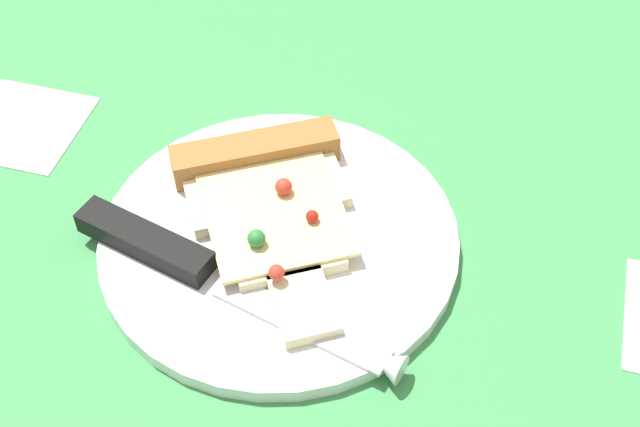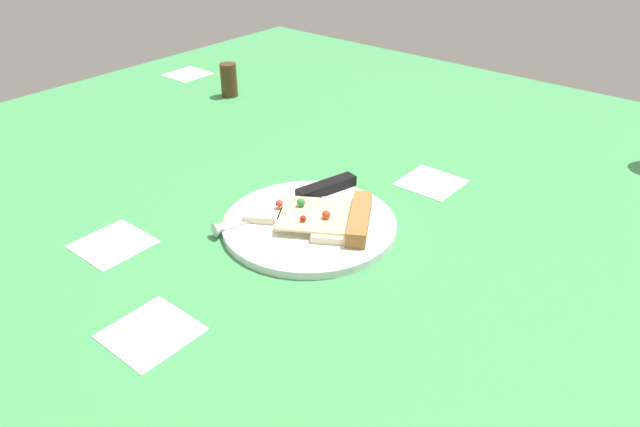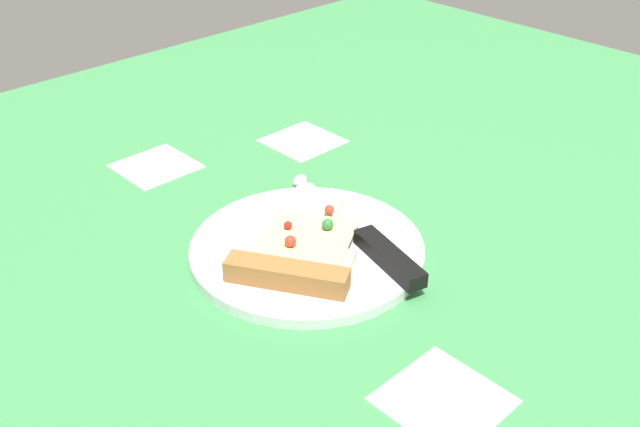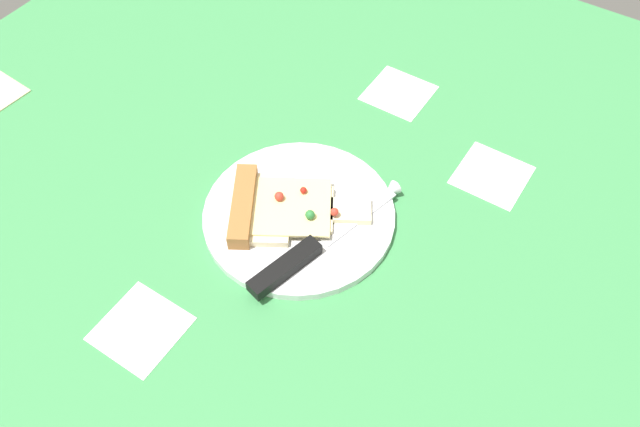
% 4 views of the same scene
% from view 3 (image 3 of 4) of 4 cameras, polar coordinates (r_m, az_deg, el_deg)
% --- Properties ---
extents(ground_plane, '(1.49, 1.49, 0.03)m').
position_cam_3_polar(ground_plane, '(0.79, 8.53, -4.10)').
color(ground_plane, '#3D8C4C').
rests_on(ground_plane, ground).
extents(plate, '(0.24, 0.24, 0.01)m').
position_cam_3_polar(plate, '(0.77, -1.00, -2.77)').
color(plate, silver).
rests_on(plate, ground_plane).
extents(pizza_slice, '(0.16, 0.19, 0.03)m').
position_cam_3_polar(pizza_slice, '(0.74, -1.55, -2.99)').
color(pizza_slice, beige).
rests_on(pizza_slice, plate).
extents(knife, '(0.24, 0.08, 0.02)m').
position_cam_3_polar(knife, '(0.77, 3.44, -1.82)').
color(knife, silver).
rests_on(knife, plate).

